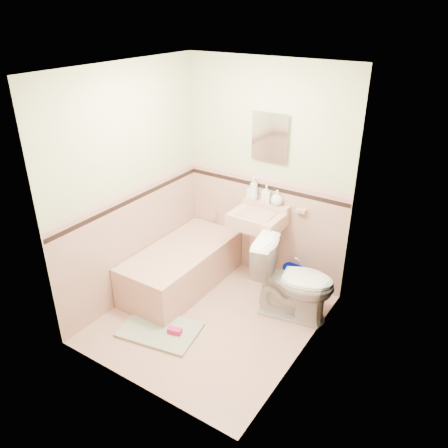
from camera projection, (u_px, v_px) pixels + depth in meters
The scene contains 32 objects.
floor at pixel (211, 318), 4.70m from camera, with size 2.20×2.20×0.00m, color tan.
ceiling at pixel (207, 68), 3.58m from camera, with size 2.20×2.20×0.00m, color white.
wall_back at pixel (266, 175), 4.97m from camera, with size 2.50×2.50×0.00m, color beige.
wall_front at pixel (125, 262), 3.32m from camera, with size 2.50×2.50×0.00m, color beige.
wall_left at pixel (130, 188), 4.63m from camera, with size 2.50×2.50×0.00m, color beige.
wall_right at pixel (310, 238), 3.66m from camera, with size 2.50×2.50×0.00m, color beige.
wainscot_back at pixel (263, 228), 5.25m from camera, with size 2.00×2.00×0.00m, color tan.
wainscot_front at pixel (134, 330), 3.62m from camera, with size 2.00×2.00×0.00m, color tan.
wainscot_left at pixel (136, 243), 4.91m from camera, with size 2.20×2.20×0.00m, color tan.
wainscot_right at pixel (302, 302), 3.95m from camera, with size 2.20×2.20×0.00m, color tan.
accent_back at pixel (264, 187), 5.01m from camera, with size 2.00×2.00×0.00m, color black.
accent_front at pixel (128, 276), 3.39m from camera, with size 2.00×2.00×0.00m, color black.
accent_left at pixel (132, 200), 4.68m from camera, with size 2.20×2.20×0.00m, color black.
accent_right at pixel (307, 251), 3.72m from camera, with size 2.20×2.20×0.00m, color black.
cap_back at pixel (265, 178), 4.97m from camera, with size 2.00×2.00×0.00m, color tan.
cap_front at pixel (127, 264), 3.34m from camera, with size 2.00×2.00×0.00m, color tan.
cap_left at pixel (131, 191), 4.63m from camera, with size 2.20×2.20×0.00m, color tan.
cap_right at pixel (308, 240), 3.68m from camera, with size 2.20×2.20×0.00m, color tan.
bathtub at pixel (182, 268), 5.16m from camera, with size 0.70×1.50×0.45m, color tan.
tub_faucet at pixel (216, 214), 5.52m from camera, with size 0.04×0.04×0.12m, color silver.
sink at pixel (257, 248), 5.12m from camera, with size 0.57×0.48×0.90m, color tan, non-canonical shape.
sink_faucet at pixel (264, 204), 5.00m from camera, with size 0.02×0.02×0.10m, color silver.
medicine_cabinet at pixel (270, 137), 4.72m from camera, with size 0.38×0.04×0.47m, color white.
soap_dish at pixel (301, 211), 4.84m from camera, with size 0.11×0.07×0.04m, color tan.
soap_bottle_left at pixel (254, 188), 5.05m from camera, with size 0.10×0.10×0.26m, color #B2B2B2.
soap_bottle_mid at pixel (266, 194), 4.98m from camera, with size 0.09×0.10×0.21m, color #B2B2B2.
soap_bottle_right at pixel (277, 198), 4.93m from camera, with size 0.14×0.14×0.17m, color #B2B2B2.
tube at pixel (249, 193), 5.11m from camera, with size 0.04×0.04×0.12m, color white.
toilet at pixel (294, 280), 4.58m from camera, with size 0.47×0.83×0.84m, color white.
bucket at pixel (293, 277), 5.17m from camera, with size 0.26×0.26×0.26m, color #000C8C, non-canonical shape.
bath_mat at pixel (160, 330), 4.51m from camera, with size 0.77×0.51×0.03m, color gray.
shoe at pixel (175, 331), 4.43m from camera, with size 0.14×0.07×0.06m, color #BF1E59.
Camera 1 is at (2.16, -3.08, 2.99)m, focal length 35.91 mm.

